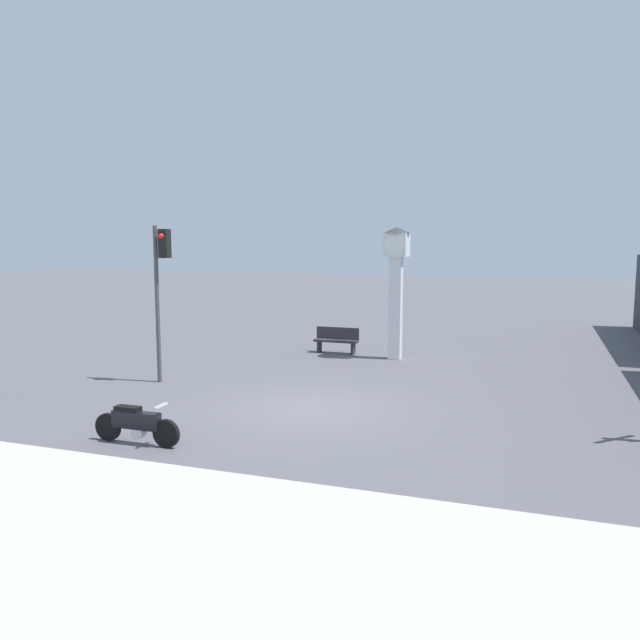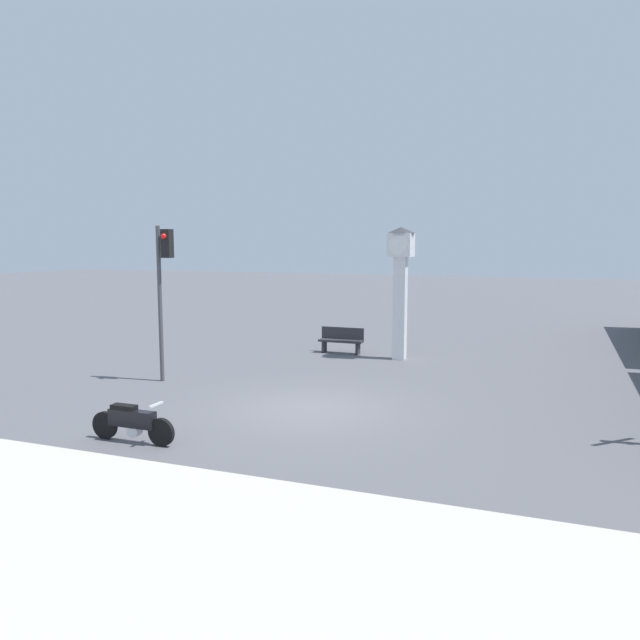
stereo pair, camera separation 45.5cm
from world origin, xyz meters
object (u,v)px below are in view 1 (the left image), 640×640
at_px(bench, 337,339).
at_px(clock_tower, 396,273).
at_px(motorcycle, 136,424).
at_px(traffic_light, 161,276).

bearing_deg(bench, clock_tower, -11.07).
distance_m(motorcycle, traffic_light, 6.14).
xyz_separation_m(motorcycle, traffic_light, (-2.58, 4.91, 2.64)).
bearing_deg(traffic_light, motorcycle, -62.22).
bearing_deg(traffic_light, bench, 62.36).
bearing_deg(clock_tower, traffic_light, -133.69).
relative_size(motorcycle, traffic_light, 0.43).
relative_size(motorcycle, clock_tower, 0.43).
distance_m(motorcycle, bench, 11.08).
height_order(clock_tower, bench, clock_tower).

